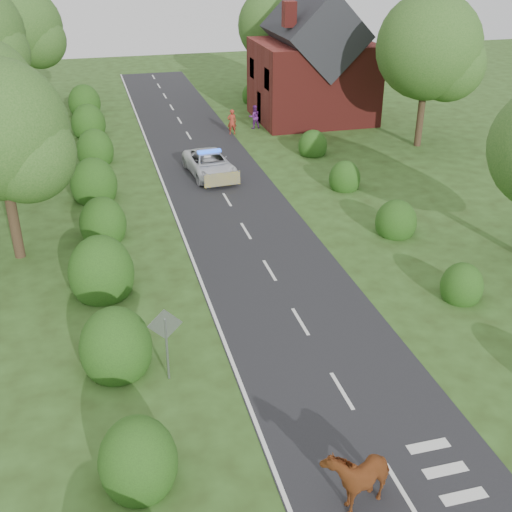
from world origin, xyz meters
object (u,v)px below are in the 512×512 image
object	(u,v)px
cow	(357,476)
road_sign	(166,334)
pedestrian_red	(232,122)
pedestrian_purple	(254,117)
police_van	(210,164)

from	to	relation	value
cow	road_sign	bearing A→B (deg)	-170.96
cow	pedestrian_red	world-z (taller)	pedestrian_red
road_sign	pedestrian_purple	world-z (taller)	road_sign
cow	pedestrian_purple	world-z (taller)	pedestrian_purple
pedestrian_purple	cow	bearing A→B (deg)	77.65
road_sign	pedestrian_purple	size ratio (longest dim) A/B	1.55
police_van	pedestrian_purple	xyz separation A→B (m)	(4.92, 8.73, 0.15)
cow	pedestrian_purple	distance (m)	33.09
road_sign	cow	xyz separation A→B (m)	(3.80, -5.92, -0.94)
road_sign	pedestrian_purple	distance (m)	28.39
pedestrian_purple	pedestrian_red	bearing A→B (deg)	27.53
road_sign	pedestrian_red	xyz separation A→B (m)	(7.94, 25.58, -0.79)
road_sign	police_van	world-z (taller)	road_sign
police_van	road_sign	bearing A→B (deg)	-110.08
pedestrian_red	pedestrian_purple	xyz separation A→B (m)	(1.85, 1.04, -0.04)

